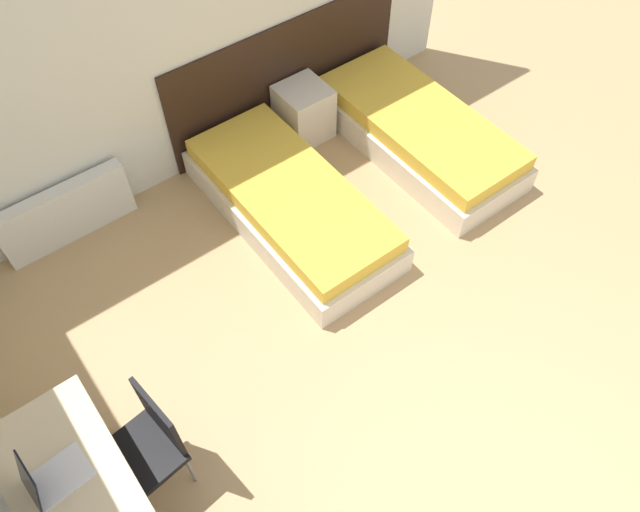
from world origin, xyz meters
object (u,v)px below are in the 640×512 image
bed_near_door (419,132)px  chair_near_laptop (147,444)px  bed_near_window (291,204)px  nightstand (304,112)px  laptop (49,479)px

bed_near_door → chair_near_laptop: 3.58m
bed_near_window → chair_near_laptop: bearing=-147.2°
bed_near_door → nightstand: bearing=132.0°
nightstand → chair_near_laptop: (-2.63, -2.03, 0.24)m
chair_near_laptop → laptop: bearing=174.8°
bed_near_door → laptop: (-3.83, -1.24, 0.65)m
bed_near_window → laptop: (-2.40, -1.24, 0.65)m
bed_near_door → nightstand: nightstand is taller
bed_near_window → nightstand: 1.07m
nightstand → bed_near_door: bearing=-48.0°
chair_near_laptop → laptop: 0.59m
bed_near_window → bed_near_door: same height
nightstand → laptop: bearing=-146.8°
laptop → nightstand: bearing=29.1°
bed_near_door → chair_near_laptop: bearing=-159.8°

